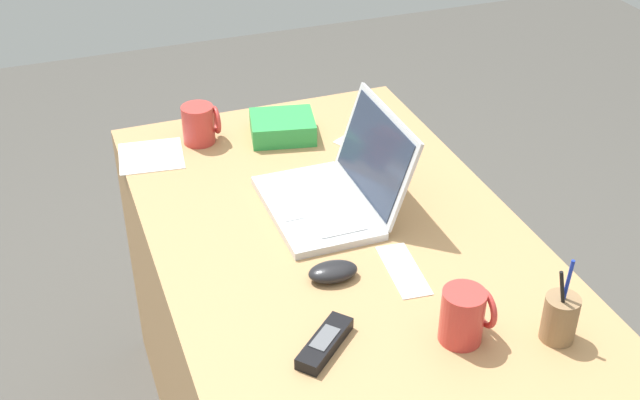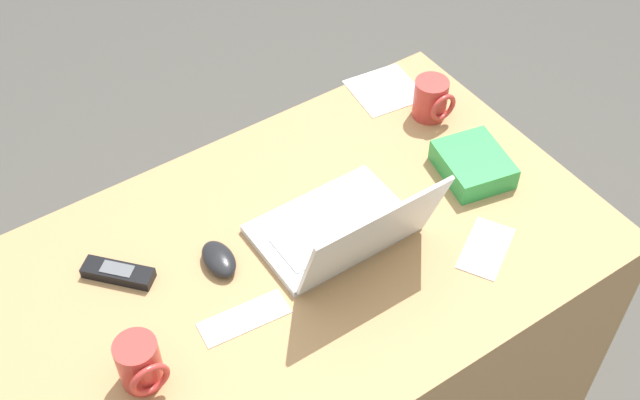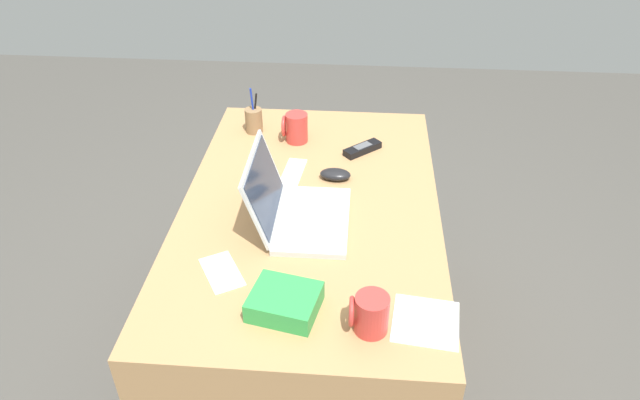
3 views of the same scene
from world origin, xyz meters
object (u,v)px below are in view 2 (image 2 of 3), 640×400
coffee_mug_white (431,99)px  laptop (345,230)px  computer_mouse (219,259)px  cordless_phone (118,273)px  coffee_mug_tall (140,364)px  snack_bag (473,164)px

coffee_mug_white → laptop: bearing=28.1°
coffee_mug_white → computer_mouse: bearing=10.2°
cordless_phone → laptop: bearing=156.5°
computer_mouse → cordless_phone: 0.20m
coffee_mug_tall → laptop: bearing=-173.2°
coffee_mug_white → snack_bag: coffee_mug_white is taller
coffee_mug_tall → snack_bag: coffee_mug_tall is taller
laptop → cordless_phone: (0.43, -0.19, -0.03)m
coffee_mug_white → cordless_phone: 0.84m
coffee_mug_white → snack_bag: size_ratio=0.62×
laptop → coffee_mug_white: size_ratio=3.23×
computer_mouse → coffee_mug_tall: size_ratio=0.94×
computer_mouse → snack_bag: snack_bag is taller
snack_bag → coffee_mug_white: bearing=-102.5°
coffee_mug_tall → computer_mouse: bearing=-147.1°
computer_mouse → cordless_phone: size_ratio=0.73×
coffee_mug_tall → cordless_phone: 0.26m
laptop → coffee_mug_tall: (0.49, 0.06, 0.01)m
laptop → computer_mouse: laptop is taller
laptop → computer_mouse: bearing=-22.4°
coffee_mug_white → cordless_phone: (0.83, 0.03, -0.04)m
coffee_mug_tall → coffee_mug_white: bearing=-162.9°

